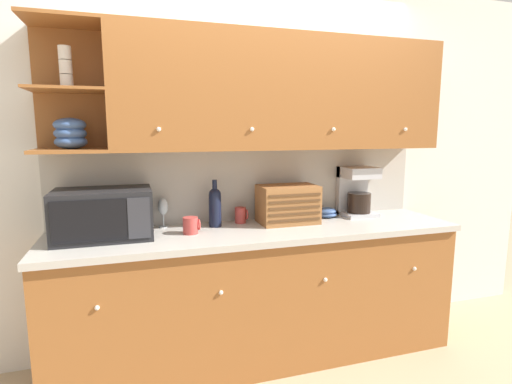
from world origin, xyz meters
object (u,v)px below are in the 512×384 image
at_px(mug_blue_second, 191,225).
at_px(wine_bottle, 215,205).
at_px(mug, 241,215).
at_px(bowl_stack_on_counter, 326,212).
at_px(microwave, 103,214).
at_px(coffee_maker, 357,191).
at_px(bread_box, 288,204).
at_px(wine_glass, 163,208).

height_order(mug_blue_second, wine_bottle, wine_bottle).
height_order(mug, bowl_stack_on_counter, mug).
distance_m(wine_bottle, bowl_stack_on_counter, 0.86).
bearing_deg(wine_bottle, microwave, -173.12).
distance_m(mug, coffee_maker, 0.91).
bearing_deg(mug, coffee_maker, -1.07).
relative_size(bread_box, coffee_maker, 1.09).
bearing_deg(bowl_stack_on_counter, wine_bottle, -176.90).
xyz_separation_m(wine_bottle, bowl_stack_on_counter, (0.85, 0.05, -0.11)).
height_order(bread_box, bowl_stack_on_counter, bread_box).
distance_m(wine_bottle, mug, 0.22).
bearing_deg(wine_glass, coffee_maker, -1.86).
xyz_separation_m(wine_bottle, mug, (0.19, 0.05, -0.09)).
height_order(wine_bottle, coffee_maker, coffee_maker).
xyz_separation_m(mug, coffee_maker, (0.90, -0.02, 0.13)).
relative_size(mug_blue_second, coffee_maker, 0.29).
relative_size(microwave, bowl_stack_on_counter, 3.47).
height_order(microwave, bread_box, microwave).
xyz_separation_m(wine_glass, mug_blue_second, (0.15, -0.22, -0.08)).
height_order(mug_blue_second, bread_box, bread_box).
distance_m(microwave, mug, 0.90).
height_order(wine_bottle, bread_box, wine_bottle).
xyz_separation_m(microwave, coffee_maker, (1.79, 0.12, 0.04)).
bearing_deg(wine_bottle, bread_box, -4.65).
relative_size(wine_glass, bowl_stack_on_counter, 1.23).
relative_size(microwave, wine_bottle, 1.76).
height_order(wine_glass, mug_blue_second, wine_glass).
relative_size(bowl_stack_on_counter, coffee_maker, 0.44).
bearing_deg(wine_bottle, coffee_maker, 1.85).
bearing_deg(coffee_maker, wine_bottle, -178.15).
bearing_deg(mug, bread_box, -16.61).
height_order(mug, coffee_maker, coffee_maker).
xyz_separation_m(wine_glass, bowl_stack_on_counter, (1.19, -0.04, -0.10)).
distance_m(mug, bread_box, 0.34).
xyz_separation_m(mug_blue_second, coffee_maker, (1.28, 0.17, 0.13)).
distance_m(mug_blue_second, wine_bottle, 0.25).
xyz_separation_m(mug_blue_second, bread_box, (0.69, 0.10, 0.08)).
xyz_separation_m(bread_box, coffee_maker, (0.59, 0.08, 0.05)).
bearing_deg(coffee_maker, mug_blue_second, -172.35).
bearing_deg(bread_box, wine_glass, 171.68).
relative_size(wine_glass, mug_blue_second, 1.86).
height_order(wine_bottle, bowl_stack_on_counter, wine_bottle).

